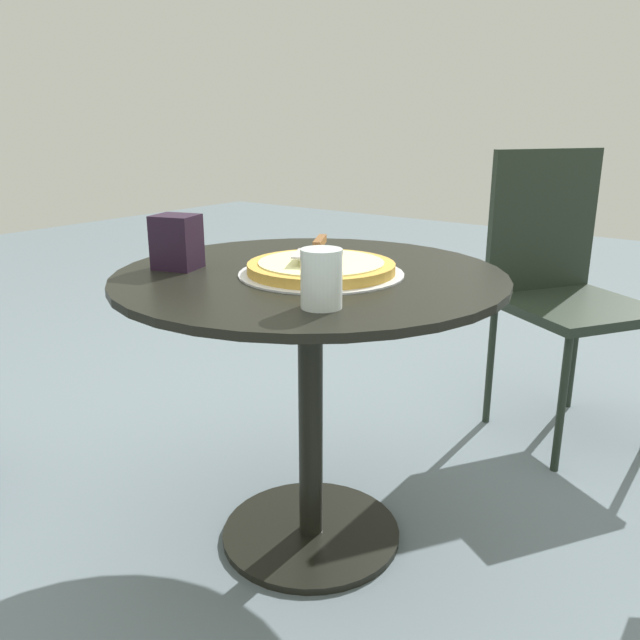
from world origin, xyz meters
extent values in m
plane|color=slate|center=(0.00, 0.00, 0.00)|extent=(10.00, 10.00, 0.00)
cylinder|color=black|center=(0.00, 0.00, 0.67)|extent=(0.87, 0.87, 0.02)
cylinder|color=black|center=(0.00, 0.00, 0.34)|extent=(0.06, 0.06, 0.64)
cylinder|color=black|center=(0.00, 0.00, 0.01)|extent=(0.44, 0.44, 0.02)
cylinder|color=silver|center=(0.00, 0.03, 0.68)|extent=(0.36, 0.36, 0.00)
cylinder|color=gold|center=(0.00, 0.03, 0.70)|extent=(0.32, 0.32, 0.02)
cylinder|color=beige|center=(0.00, 0.03, 0.71)|extent=(0.28, 0.28, 0.00)
sphere|color=#27631E|center=(-0.06, -0.03, 0.72)|extent=(0.02, 0.02, 0.02)
sphere|color=white|center=(-0.05, 0.02, 0.71)|extent=(0.01, 0.01, 0.01)
sphere|color=silver|center=(0.00, 0.02, 0.71)|extent=(0.01, 0.01, 0.01)
sphere|color=#E5F1CD|center=(0.01, 0.05, 0.71)|extent=(0.02, 0.02, 0.02)
sphere|color=#276F35|center=(-0.01, 0.02, 0.71)|extent=(0.02, 0.02, 0.02)
sphere|color=#397125|center=(0.00, 0.07, 0.71)|extent=(0.02, 0.02, 0.02)
cube|color=silver|center=(0.02, 0.03, 0.73)|extent=(0.13, 0.12, 0.00)
cube|color=brown|center=(-0.07, -0.02, 0.74)|extent=(0.10, 0.07, 0.02)
cylinder|color=white|center=(0.21, 0.19, 0.73)|extent=(0.08, 0.08, 0.11)
cube|color=black|center=(0.15, -0.27, 0.74)|extent=(0.11, 0.12, 0.12)
cube|color=#212C21|center=(-0.94, 0.33, 0.44)|extent=(0.57, 0.57, 0.03)
cube|color=#212C21|center=(-1.04, 0.17, 0.69)|extent=(0.36, 0.24, 0.46)
cylinder|color=#212C21|center=(-0.69, 0.39, 0.21)|extent=(0.02, 0.02, 0.43)
cylinder|color=#212C21|center=(-1.18, 0.28, 0.21)|extent=(0.02, 0.02, 0.43)
cylinder|color=#212C21|center=(-0.88, 0.09, 0.21)|extent=(0.02, 0.02, 0.43)
camera|label=1|loc=(1.12, 0.87, 1.01)|focal=36.74mm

